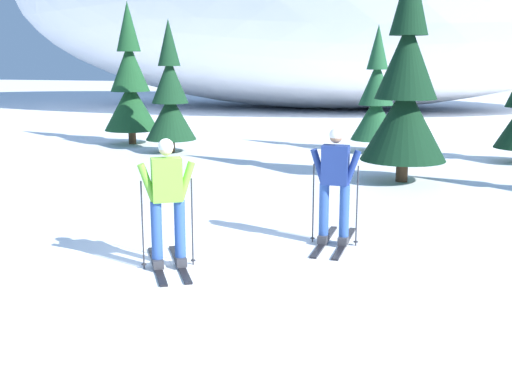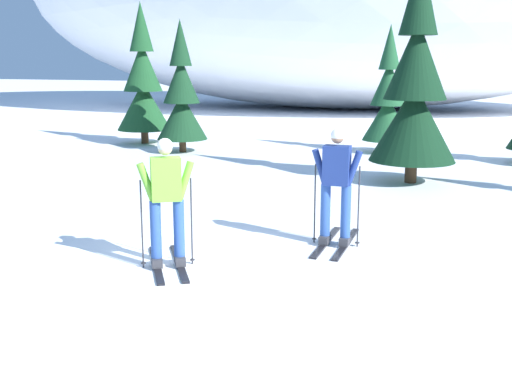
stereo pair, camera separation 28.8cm
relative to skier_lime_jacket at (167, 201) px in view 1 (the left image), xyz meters
name	(u,v)px [view 1 (the left image)]	position (x,y,z in m)	size (l,w,h in m)	color
ground_plane	(191,254)	(0.07, 0.64, -0.93)	(120.00, 120.00, 0.00)	white
skier_lime_jacket	(167,201)	(0.00, 0.00, 0.00)	(1.19, 1.64, 1.79)	black
skier_navy_jacket	(335,185)	(2.01, 1.69, 0.01)	(0.77, 1.76, 1.80)	black
pine_tree_far_left	(130,85)	(-6.16, 11.39, 0.98)	(1.77, 1.77, 4.58)	#47301E
pine_tree_left	(170,98)	(-4.16, 9.95, 0.71)	(1.51, 1.51, 3.92)	#47301E
pine_tree_center_left	(376,100)	(1.74, 11.65, 0.64)	(1.45, 1.45, 3.77)	#47301E
pine_tree_center_right	(406,90)	(2.77, 7.13, 1.17)	(1.95, 1.95, 5.04)	#47301E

